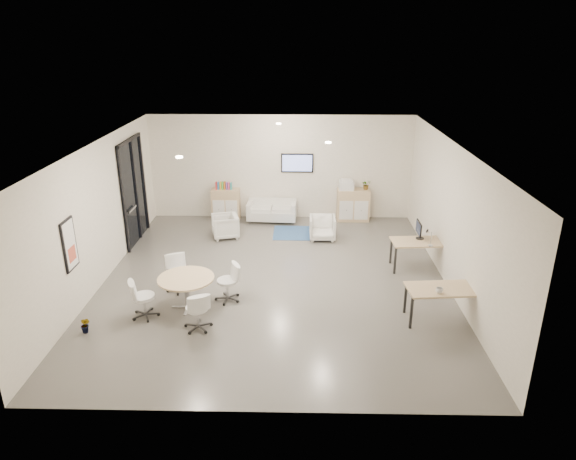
% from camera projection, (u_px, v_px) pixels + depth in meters
% --- Properties ---
extents(room_shell, '(9.60, 10.60, 4.80)m').
position_uv_depth(room_shell, '(274.00, 217.00, 11.52)').
color(room_shell, '#595652').
rests_on(room_shell, ground).
extents(glass_door, '(0.09, 1.90, 2.85)m').
position_uv_depth(glass_door, '(134.00, 188.00, 13.98)').
color(glass_door, black).
rests_on(glass_door, room_shell).
extents(artwork, '(0.05, 0.54, 1.04)m').
position_uv_depth(artwork, '(70.00, 245.00, 10.13)').
color(artwork, black).
rests_on(artwork, room_shell).
extents(wall_tv, '(0.98, 0.06, 0.58)m').
position_uv_depth(wall_tv, '(297.00, 163.00, 15.62)').
color(wall_tv, black).
rests_on(wall_tv, room_shell).
extents(ceiling_spots, '(3.14, 4.14, 0.03)m').
position_uv_depth(ceiling_spots, '(266.00, 139.00, 11.74)').
color(ceiling_spots, '#FFEAC6').
rests_on(ceiling_spots, room_shell).
extents(sideboard_left, '(0.86, 0.44, 0.96)m').
position_uv_depth(sideboard_left, '(226.00, 204.00, 15.93)').
color(sideboard_left, tan).
rests_on(sideboard_left, room_shell).
extents(sideboard_right, '(0.99, 0.48, 0.99)m').
position_uv_depth(sideboard_right, '(353.00, 205.00, 15.83)').
color(sideboard_right, tan).
rests_on(sideboard_right, room_shell).
extents(books, '(0.50, 0.14, 0.22)m').
position_uv_depth(books, '(224.00, 186.00, 15.72)').
color(books, red).
rests_on(books, sideboard_left).
extents(printer, '(0.45, 0.38, 0.31)m').
position_uv_depth(printer, '(346.00, 185.00, 15.60)').
color(printer, white).
rests_on(printer, sideboard_right).
extents(loveseat, '(1.53, 0.83, 0.56)m').
position_uv_depth(loveseat, '(272.00, 211.00, 15.84)').
color(loveseat, beige).
rests_on(loveseat, room_shell).
extents(blue_rug, '(1.72, 1.16, 0.01)m').
position_uv_depth(blue_rug, '(303.00, 233.00, 14.94)').
color(blue_rug, '#2B4A84').
rests_on(blue_rug, room_shell).
extents(armchair_left, '(0.82, 0.85, 0.72)m').
position_uv_depth(armchair_left, '(225.00, 225.00, 14.54)').
color(armchair_left, beige).
rests_on(armchair_left, room_shell).
extents(armchair_right, '(0.71, 0.66, 0.73)m').
position_uv_depth(armchair_right, '(322.00, 227.00, 14.41)').
color(armchair_right, beige).
rests_on(armchair_right, room_shell).
extents(desk_rear, '(1.45, 0.80, 0.73)m').
position_uv_depth(desk_rear, '(421.00, 244.00, 12.48)').
color(desk_rear, tan).
rests_on(desk_rear, room_shell).
extents(desk_front, '(1.46, 0.82, 0.73)m').
position_uv_depth(desk_front, '(443.00, 291.00, 10.18)').
color(desk_front, tan).
rests_on(desk_front, room_shell).
extents(monitor, '(0.20, 0.50, 0.44)m').
position_uv_depth(monitor, '(419.00, 230.00, 12.51)').
color(monitor, black).
rests_on(monitor, desk_rear).
extents(round_table, '(1.17, 1.17, 0.71)m').
position_uv_depth(round_table, '(186.00, 281.00, 10.66)').
color(round_table, tan).
rests_on(round_table, room_shell).
extents(meeting_chairs, '(2.37, 2.37, 0.82)m').
position_uv_depth(meeting_chairs, '(187.00, 291.00, 10.74)').
color(meeting_chairs, white).
rests_on(meeting_chairs, room_shell).
extents(plant_cabinet, '(0.37, 0.39, 0.24)m').
position_uv_depth(plant_cabinet, '(366.00, 186.00, 15.61)').
color(plant_cabinet, '#3F7F3F').
rests_on(plant_cabinet, sideboard_right).
extents(plant_floor, '(0.26, 0.38, 0.15)m').
position_uv_depth(plant_floor, '(86.00, 329.00, 9.96)').
color(plant_floor, '#3F7F3F').
rests_on(plant_floor, room_shell).
extents(cup, '(0.17, 0.15, 0.14)m').
position_uv_depth(cup, '(439.00, 290.00, 9.94)').
color(cup, white).
rests_on(cup, desk_front).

